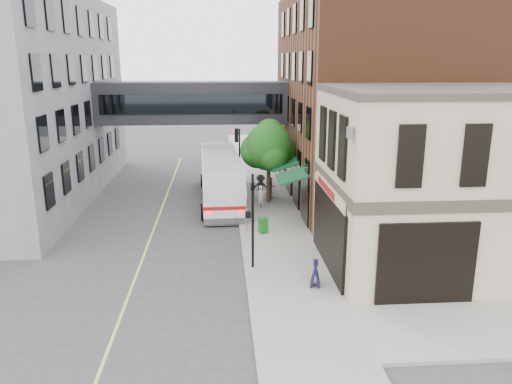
{
  "coord_description": "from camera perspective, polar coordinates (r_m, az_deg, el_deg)",
  "views": [
    {
      "loc": [
        -1.02,
        -19.75,
        9.67
      ],
      "look_at": [
        0.69,
        3.98,
        3.28
      ],
      "focal_mm": 35.0,
      "sensor_mm": 36.0,
      "label": 1
    }
  ],
  "objects": [
    {
      "name": "corner_building",
      "position": [
        24.55,
        20.02,
        1.28
      ],
      "size": [
        10.19,
        8.12,
        8.45
      ],
      "color": "#BCAF8F",
      "rests_on": "ground"
    },
    {
      "name": "pedestrian_b",
      "position": [
        34.82,
        1.72,
        0.47
      ],
      "size": [
        0.86,
        0.74,
        1.53
      ],
      "primitive_type": "imported",
      "rotation": [
        0.0,
        0.0,
        0.24
      ],
      "color": "#C37E8A",
      "rests_on": "sidewalk_main"
    },
    {
      "name": "newspaper_box",
      "position": [
        28.1,
        0.83,
        -3.81
      ],
      "size": [
        0.55,
        0.52,
        0.88
      ],
      "primitive_type": "cube",
      "rotation": [
        0.0,
        0.0,
        0.35
      ],
      "color": "#16621B",
      "rests_on": "sidewalk_main"
    },
    {
      "name": "street_sign_pole",
      "position": [
        27.88,
        -1.07,
        -1.07
      ],
      "size": [
        0.08,
        0.75,
        3.0
      ],
      "color": "gray",
      "rests_on": "sidewalk_main"
    },
    {
      "name": "traffic_signal_near",
      "position": [
        22.79,
        -0.46,
        -2.02
      ],
      "size": [
        0.44,
        0.22,
        4.6
      ],
      "color": "black",
      "rests_on": "sidewalk_main"
    },
    {
      "name": "bus",
      "position": [
        34.73,
        -4.04,
        1.85
      ],
      "size": [
        3.17,
        11.8,
        3.15
      ],
      "color": "silver",
      "rests_on": "ground"
    },
    {
      "name": "lane_marking",
      "position": [
        31.53,
        -11.2,
        -3.11
      ],
      "size": [
        0.12,
        40.0,
        0.01
      ],
      "primitive_type": "cube",
      "color": "#D8CC4C",
      "rests_on": "ground"
    },
    {
      "name": "sandwich_board",
      "position": [
        21.88,
        6.8,
        -9.23
      ],
      "size": [
        0.52,
        0.7,
        1.13
      ],
      "primitive_type": "cube",
      "rotation": [
        0.0,
        0.0,
        -0.19
      ],
      "color": "black",
      "rests_on": "sidewalk_main"
    },
    {
      "name": "pedestrian_a",
      "position": [
        32.52,
        0.59,
        -0.58
      ],
      "size": [
        0.65,
        0.53,
        1.53
      ],
      "primitive_type": "imported",
      "rotation": [
        0.0,
        0.0,
        0.35
      ],
      "color": "silver",
      "rests_on": "sidewalk_main"
    },
    {
      "name": "brick_building",
      "position": [
        36.54,
        13.62,
        10.42
      ],
      "size": [
        13.76,
        18.0,
        14.0
      ],
      "color": "#572F1B",
      "rests_on": "ground"
    },
    {
      "name": "skyway_bridge",
      "position": [
        37.93,
        -7.23,
        10.13
      ],
      "size": [
        14.0,
        3.18,
        3.0
      ],
      "color": "black",
      "rests_on": "ground"
    },
    {
      "name": "sidewalk_main",
      "position": [
        35.21,
        0.94,
        -0.77
      ],
      "size": [
        4.0,
        60.0,
        0.15
      ],
      "primitive_type": "cube",
      "color": "gray",
      "rests_on": "ground"
    },
    {
      "name": "ground",
      "position": [
        22.01,
        -1.07,
        -11.02
      ],
      "size": [
        120.0,
        120.0,
        0.0
      ],
      "primitive_type": "plane",
      "color": "#38383A",
      "rests_on": "ground"
    },
    {
      "name": "traffic_signal_far",
      "position": [
        37.31,
        -2.12,
        5.26
      ],
      "size": [
        0.53,
        0.28,
        4.5
      ],
      "color": "black",
      "rests_on": "sidewalk_main"
    },
    {
      "name": "street_tree",
      "position": [
        33.62,
        1.42,
        5.17
      ],
      "size": [
        3.8,
        3.2,
        5.6
      ],
      "color": "#382619",
      "rests_on": "sidewalk_main"
    },
    {
      "name": "pedestrian_c",
      "position": [
        34.05,
        0.53,
        0.45
      ],
      "size": [
        1.26,
        0.78,
        1.89
      ],
      "primitive_type": "imported",
      "rotation": [
        0.0,
        0.0,
        0.06
      ],
      "color": "#22232A",
      "rests_on": "sidewalk_main"
    }
  ]
}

